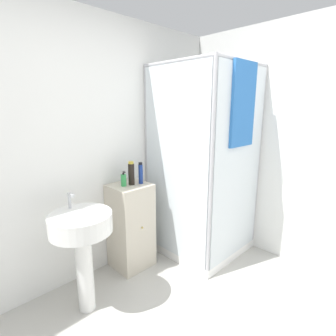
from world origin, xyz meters
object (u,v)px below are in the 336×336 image
shampoo_bottle_tall_black (131,173)px  shampoo_bottle_blue (141,173)px  sink (82,236)px  soap_dispenser (124,180)px

shampoo_bottle_tall_black → shampoo_bottle_blue: shampoo_bottle_tall_black is taller
sink → shampoo_bottle_tall_black: 0.79m
soap_dispenser → shampoo_bottle_blue: 0.19m
sink → soap_dispenser: 0.70m
shampoo_bottle_tall_black → shampoo_bottle_blue: bearing=-20.6°
sink → shampoo_bottle_blue: (0.76, 0.20, 0.34)m
soap_dispenser → shampoo_bottle_blue: bearing=-15.9°
sink → soap_dispenser: (0.59, 0.25, 0.29)m
sink → shampoo_bottle_blue: shampoo_bottle_blue is taller
sink → shampoo_bottle_tall_black: size_ratio=4.14×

